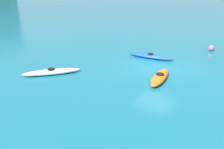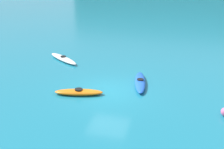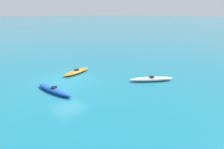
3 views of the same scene
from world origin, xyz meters
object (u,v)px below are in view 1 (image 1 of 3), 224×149
kayak_white (51,72)px  kayak_orange (160,77)px  buoy_pink (211,48)px  kayak_blue (150,56)px

kayak_white → kayak_orange: size_ratio=1.09×
kayak_white → buoy_pink: size_ratio=6.84×
kayak_blue → buoy_pink: 5.76m
kayak_white → kayak_blue: size_ratio=0.92×
kayak_white → kayak_orange: (3.36, -5.59, 0.00)m
kayak_blue → buoy_pink: buoy_pink is taller
kayak_white → kayak_blue: 7.34m
kayak_white → kayak_blue: (6.63, -3.15, 0.00)m
kayak_white → kayak_orange: bearing=-58.9°
kayak_orange → kayak_blue: size_ratio=0.85×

